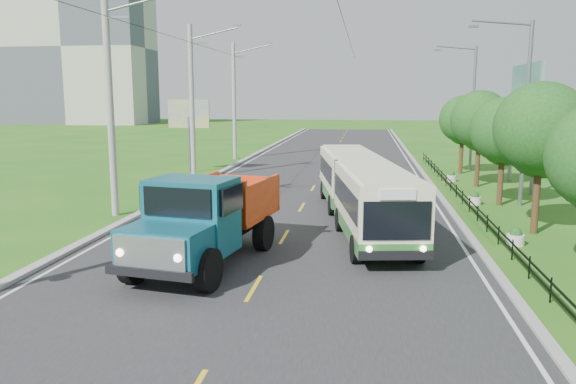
% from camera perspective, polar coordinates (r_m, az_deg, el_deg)
% --- Properties ---
extents(ground, '(240.00, 240.00, 0.00)m').
position_cam_1_polar(ground, '(16.22, -3.48, -9.78)').
color(ground, '#226417').
rests_on(ground, ground).
extents(road, '(14.00, 120.00, 0.02)m').
position_cam_1_polar(road, '(35.54, 2.86, 0.92)').
color(road, '#28282B').
rests_on(road, ground).
extents(curb_left, '(0.40, 120.00, 0.15)m').
position_cam_1_polar(curb_left, '(36.85, -8.36, 1.24)').
color(curb_left, '#9E9E99').
rests_on(curb_left, ground).
extents(curb_right, '(0.30, 120.00, 0.10)m').
position_cam_1_polar(curb_right, '(35.64, 14.39, 0.71)').
color(curb_right, '#9E9E99').
rests_on(curb_right, ground).
extents(edge_line_left, '(0.12, 120.00, 0.00)m').
position_cam_1_polar(edge_line_left, '(36.71, -7.53, 1.15)').
color(edge_line_left, silver).
rests_on(edge_line_left, road).
extents(edge_line_right, '(0.12, 120.00, 0.00)m').
position_cam_1_polar(edge_line_right, '(35.59, 13.59, 0.69)').
color(edge_line_right, silver).
rests_on(edge_line_right, road).
extents(centre_dash, '(0.12, 2.20, 0.00)m').
position_cam_1_polar(centre_dash, '(16.22, -3.48, -9.70)').
color(centre_dash, yellow).
rests_on(centre_dash, road).
extents(railing_right, '(0.04, 40.00, 0.60)m').
position_cam_1_polar(railing_right, '(29.85, 17.30, -0.62)').
color(railing_right, black).
rests_on(railing_right, ground).
extents(pole_near, '(3.51, 0.32, 10.00)m').
position_cam_1_polar(pole_near, '(26.53, -17.57, 8.56)').
color(pole_near, gray).
rests_on(pole_near, ground).
extents(pole_mid, '(3.51, 0.32, 10.00)m').
position_cam_1_polar(pole_mid, '(37.74, -9.69, 9.05)').
color(pole_mid, gray).
rests_on(pole_mid, ground).
extents(pole_far, '(3.51, 0.32, 10.00)m').
position_cam_1_polar(pole_far, '(49.31, -5.45, 9.25)').
color(pole_far, gray).
rests_on(pole_far, ground).
extents(tree_third, '(3.60, 3.62, 6.00)m').
position_cam_1_polar(tree_third, '(24.15, 24.34, 5.46)').
color(tree_third, '#382314').
rests_on(tree_third, ground).
extents(tree_fourth, '(3.24, 3.31, 5.40)m').
position_cam_1_polar(tree_fourth, '(29.97, 21.09, 5.55)').
color(tree_fourth, '#382314').
rests_on(tree_fourth, ground).
extents(tree_fifth, '(3.48, 3.52, 5.80)m').
position_cam_1_polar(tree_fifth, '(35.82, 18.96, 6.66)').
color(tree_fifth, '#382314').
rests_on(tree_fifth, ground).
extents(tree_back, '(3.30, 3.36, 5.50)m').
position_cam_1_polar(tree_back, '(41.73, 17.39, 6.82)').
color(tree_back, '#382314').
rests_on(tree_back, ground).
extents(streetlight_mid, '(3.02, 0.20, 9.07)m').
position_cam_1_polar(streetlight_mid, '(29.97, 22.78, 7.97)').
color(streetlight_mid, slate).
rests_on(streetlight_mid, ground).
extents(streetlight_far, '(3.02, 0.20, 9.07)m').
position_cam_1_polar(streetlight_far, '(43.66, 18.10, 8.53)').
color(streetlight_far, slate).
rests_on(streetlight_far, ground).
extents(planter_near, '(0.64, 0.64, 0.67)m').
position_cam_1_polar(planter_near, '(22.31, 22.11, -4.31)').
color(planter_near, silver).
rests_on(planter_near, ground).
extents(planter_mid, '(0.64, 0.64, 0.67)m').
position_cam_1_polar(planter_mid, '(29.96, 18.43, -0.67)').
color(planter_mid, silver).
rests_on(planter_mid, ground).
extents(planter_far, '(0.64, 0.64, 0.67)m').
position_cam_1_polar(planter_far, '(37.75, 16.26, 1.48)').
color(planter_far, silver).
rests_on(planter_far, ground).
extents(billboard_left, '(3.00, 0.20, 5.20)m').
position_cam_1_polar(billboard_left, '(41.00, -10.04, 7.36)').
color(billboard_left, slate).
rests_on(billboard_left, ground).
extents(billboard_right, '(0.24, 6.00, 7.30)m').
position_cam_1_polar(billboard_right, '(36.20, 22.97, 8.81)').
color(billboard_right, slate).
rests_on(billboard_right, ground).
extents(apartment_near, '(28.00, 14.00, 30.00)m').
position_cam_1_polar(apartment_near, '(124.75, -20.46, 13.46)').
color(apartment_near, '#B7B2A3').
rests_on(apartment_near, ground).
extents(apartment_far, '(24.00, 14.00, 26.00)m').
position_cam_1_polar(apartment_far, '(158.68, -24.20, 11.56)').
color(apartment_far, '#B7B2A3').
rests_on(apartment_far, ground).
extents(bus, '(4.56, 14.39, 2.74)m').
position_cam_1_polar(bus, '(24.06, 7.40, 0.62)').
color(bus, '#2E742F').
rests_on(bus, ground).
extents(dump_truck, '(3.77, 7.35, 2.95)m').
position_cam_1_polar(dump_truck, '(18.29, -8.31, -2.20)').
color(dump_truck, '#115468').
rests_on(dump_truck, ground).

